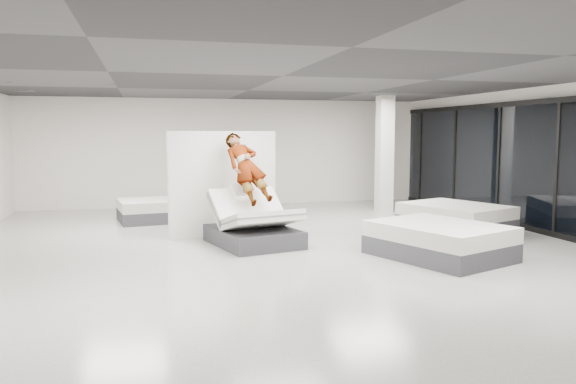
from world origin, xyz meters
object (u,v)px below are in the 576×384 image
object	(u,v)px
flat_bed_right_near	(439,241)
column	(384,154)
hero_bed	(254,226)
divider_panel	(224,183)
flat_bed_left_far	(160,210)
remote	(264,194)
flat_bed_right_far	(455,218)
person	(247,182)

from	to	relation	value
flat_bed_right_near	column	bearing A→B (deg)	75.50
hero_bed	flat_bed_right_near	xyz separation A→B (m)	(2.94, -1.92, -0.07)
divider_panel	flat_bed_left_far	distance (m)	2.81
hero_bed	remote	distance (m)	0.67
remote	flat_bed_right_near	distance (m)	3.42
divider_panel	flat_bed_right_far	distance (m)	5.22
person	divider_panel	world-z (taller)	divider_panel
divider_panel	column	size ratio (longest dim) A/B	0.76
flat_bed_right_far	flat_bed_right_near	bearing A→B (deg)	-126.13
flat_bed_right_far	divider_panel	bearing A→B (deg)	171.37
flat_bed_left_far	column	world-z (taller)	column
flat_bed_right_far	column	size ratio (longest dim) A/B	0.81
flat_bed_left_far	column	size ratio (longest dim) A/B	0.68
remote	divider_panel	size ratio (longest dim) A/B	0.06
flat_bed_right_near	flat_bed_left_far	world-z (taller)	flat_bed_right_near
flat_bed_right_far	flat_bed_right_near	xyz separation A→B (m)	(-1.75, -2.40, 0.01)
divider_panel	flat_bed_right_far	xyz separation A→B (m)	(5.10, -0.77, -0.82)
flat_bed_right_near	column	distance (m)	6.02
hero_bed	person	world-z (taller)	person
hero_bed	column	xyz separation A→B (m)	(4.41, 3.76, 1.23)
divider_panel	person	bearing A→B (deg)	-86.56
flat_bed_right_far	hero_bed	bearing A→B (deg)	-174.17
hero_bed	person	size ratio (longest dim) A/B	1.23
divider_panel	flat_bed_left_far	bearing A→B (deg)	103.12
column	flat_bed_left_far	bearing A→B (deg)	-178.50
remote	person	bearing A→B (deg)	122.15
hero_bed	column	size ratio (longest dim) A/B	0.67
flat_bed_right_far	flat_bed_left_far	world-z (taller)	flat_bed_right_far
remote	column	xyz separation A→B (m)	(4.19, 3.74, 0.60)
remote	flat_bed_right_far	bearing A→B (deg)	-8.09
column	divider_panel	bearing A→B (deg)	-152.45
flat_bed_right_near	flat_bed_right_far	bearing A→B (deg)	53.87
divider_panel	flat_bed_right_near	xyz separation A→B (m)	(3.34, -3.18, -0.81)
column	remote	bearing A→B (deg)	-138.23
divider_panel	column	world-z (taller)	column
remote	flat_bed_left_far	distance (m)	4.13
person	remote	world-z (taller)	person
column	hero_bed	bearing A→B (deg)	-139.52
flat_bed_left_far	hero_bed	bearing A→B (deg)	-64.80
divider_panel	flat_bed_right_far	size ratio (longest dim) A/B	0.95
hero_bed	flat_bed_right_far	size ratio (longest dim) A/B	0.84
person	flat_bed_right_near	size ratio (longest dim) A/B	0.66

